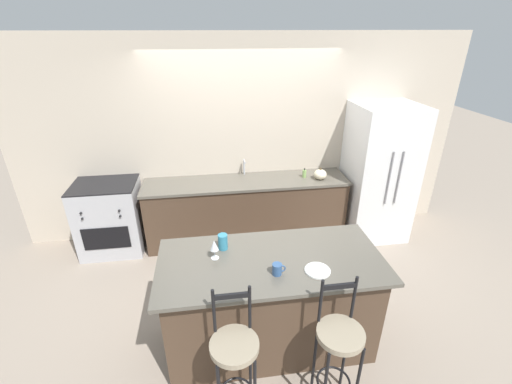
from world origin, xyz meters
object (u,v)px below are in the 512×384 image
object	(u,v)px
dinner_plate	(318,270)
tumbler_cup	(223,242)
coffee_mug	(277,269)
refrigerator	(378,173)
oven_range	(110,217)
bar_stool_far	(338,346)
wine_glass	(214,246)
soap_bottle	(304,174)
bar_stool_near	(235,357)
pumpkin_decoration	(320,174)

from	to	relation	value
dinner_plate	tumbler_cup	world-z (taller)	tumbler_cup
tumbler_cup	coffee_mug	bearing A→B (deg)	-45.21
refrigerator	oven_range	size ratio (longest dim) A/B	1.93
refrigerator	bar_stool_far	xyz separation A→B (m)	(-1.43, -2.38, -0.31)
oven_range	wine_glass	distance (m)	2.25
wine_glass	bar_stool_far	bearing A→B (deg)	-40.96
soap_bottle	coffee_mug	bearing A→B (deg)	-111.29
oven_range	bar_stool_near	size ratio (longest dim) A/B	0.84
bar_stool_near	bar_stool_far	distance (m)	0.76
refrigerator	wine_glass	bearing A→B (deg)	-144.52
wine_glass	tumbler_cup	size ratio (longest dim) A/B	1.26
coffee_mug	bar_stool_near	bearing A→B (deg)	-130.88
refrigerator	oven_range	xyz separation A→B (m)	(-3.62, 0.08, -0.45)
bar_stool_far	soap_bottle	xyz separation A→B (m)	(0.41, 2.47, 0.33)
tumbler_cup	soap_bottle	xyz separation A→B (m)	(1.19, 1.59, -0.08)
oven_range	coffee_mug	xyz separation A→B (m)	(1.82, -1.99, 0.52)
wine_glass	soap_bottle	xyz separation A→B (m)	(1.27, 1.72, -0.14)
soap_bottle	bar_stool_far	bearing A→B (deg)	-99.37
refrigerator	coffee_mug	xyz separation A→B (m)	(-1.80, -1.91, 0.07)
refrigerator	dinner_plate	xyz separation A→B (m)	(-1.47, -1.93, 0.03)
bar_stool_near	dinner_plate	xyz separation A→B (m)	(0.72, 0.44, 0.34)
tumbler_cup	bar_stool_near	bearing A→B (deg)	-88.81
bar_stool_far	coffee_mug	bearing A→B (deg)	128.89
dinner_plate	tumbler_cup	xyz separation A→B (m)	(-0.74, 0.42, 0.06)
bar_stool_near	wine_glass	xyz separation A→B (m)	(-0.10, 0.73, 0.46)
bar_stool_near	wine_glass	bearing A→B (deg)	97.39
bar_stool_far	dinner_plate	size ratio (longest dim) A/B	5.45
bar_stool_far	tumbler_cup	size ratio (longest dim) A/B	8.01
refrigerator	oven_range	bearing A→B (deg)	178.72
oven_range	bar_stool_far	bearing A→B (deg)	-48.31
bar_stool_far	soap_bottle	world-z (taller)	bar_stool_far
bar_stool_near	pumpkin_decoration	xyz separation A→B (m)	(1.36, 2.37, 0.34)
refrigerator	soap_bottle	distance (m)	1.03
tumbler_cup	pumpkin_decoration	size ratio (longest dim) A/B	0.83
coffee_mug	pumpkin_decoration	size ratio (longest dim) A/B	0.64
oven_range	dinner_plate	size ratio (longest dim) A/B	4.57
refrigerator	soap_bottle	world-z (taller)	refrigerator
wine_glass	pumpkin_decoration	bearing A→B (deg)	48.21
dinner_plate	soap_bottle	bearing A→B (deg)	77.38
tumbler_cup	bar_stool_far	bearing A→B (deg)	-48.20
bar_stool_far	tumbler_cup	bearing A→B (deg)	131.80
refrigerator	bar_stool_far	world-z (taller)	refrigerator
bar_stool_far	wine_glass	distance (m)	1.23
oven_range	dinner_plate	world-z (taller)	dinner_plate
dinner_plate	oven_range	bearing A→B (deg)	136.91
bar_stool_near	soap_bottle	xyz separation A→B (m)	(1.17, 2.46, 0.33)
coffee_mug	soap_bottle	size ratio (longest dim) A/B	0.85
refrigerator	oven_range	distance (m)	3.65
refrigerator	coffee_mug	world-z (taller)	refrigerator
oven_range	wine_glass	size ratio (longest dim) A/B	5.35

